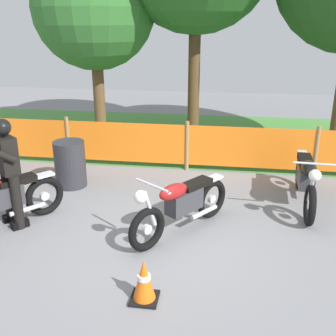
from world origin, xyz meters
name	(u,v)px	position (x,y,z in m)	size (l,w,h in m)	color
ground	(169,230)	(0.00, 0.00, -0.01)	(24.00, 24.00, 0.02)	gray
grass_verge	(196,136)	(0.00, 5.14, 0.01)	(24.00, 5.05, 0.01)	#4C8C3D
barrier_fence	(187,145)	(0.00, 2.62, 0.54)	(10.41, 0.08, 1.05)	#997547
tree_leftmost	(94,8)	(-2.37, 4.27, 3.23)	(2.85, 2.85, 4.67)	brown
motorcycle_lead	(306,179)	(2.16, 1.20, 0.48)	(0.62, 2.09, 0.99)	black
motorcycle_trailing	(181,204)	(0.19, -0.04, 0.47)	(1.30, 1.70, 0.97)	black
rider_third	(7,170)	(-2.41, -0.17, 0.92)	(0.73, 0.73, 1.69)	black
traffic_cone	(144,280)	(-0.05, -1.65, 0.26)	(0.32, 0.32, 0.53)	black
spare_drum	(70,164)	(-2.09, 1.44, 0.44)	(0.58, 0.58, 0.88)	#2D2D33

